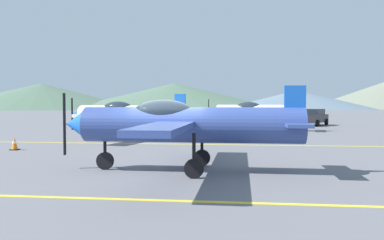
{
  "coord_description": "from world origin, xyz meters",
  "views": [
    {
      "loc": [
        2.31,
        -12.33,
        2.17
      ],
      "look_at": [
        -0.31,
        10.0,
        1.2
      ],
      "focal_mm": 36.51,
      "sensor_mm": 36.0,
      "label": 1
    }
  ],
  "objects_px": {
    "airplane_near": "(182,124)",
    "airplane_far": "(256,111)",
    "traffic_cone_front": "(15,144)",
    "car_sedan": "(313,117)",
    "airplane_mid": "(127,114)"
  },
  "relations": [
    {
      "from": "airplane_mid",
      "to": "traffic_cone_front",
      "type": "distance_m",
      "value": 7.19
    },
    {
      "from": "airplane_mid",
      "to": "traffic_cone_front",
      "type": "height_order",
      "value": "airplane_mid"
    },
    {
      "from": "airplane_mid",
      "to": "airplane_far",
      "type": "relative_size",
      "value": 1.0
    },
    {
      "from": "airplane_far",
      "to": "traffic_cone_front",
      "type": "xyz_separation_m",
      "value": [
        -11.73,
        -14.58,
        -1.24
      ]
    },
    {
      "from": "airplane_far",
      "to": "traffic_cone_front",
      "type": "height_order",
      "value": "airplane_far"
    },
    {
      "from": "airplane_far",
      "to": "traffic_cone_front",
      "type": "bearing_deg",
      "value": -128.81
    },
    {
      "from": "airplane_mid",
      "to": "traffic_cone_front",
      "type": "bearing_deg",
      "value": -120.34
    },
    {
      "from": "traffic_cone_front",
      "to": "car_sedan",
      "type": "bearing_deg",
      "value": 51.53
    },
    {
      "from": "airplane_near",
      "to": "airplane_far",
      "type": "xyz_separation_m",
      "value": [
        3.19,
        19.3,
        0.0
      ]
    },
    {
      "from": "airplane_mid",
      "to": "airplane_far",
      "type": "distance_m",
      "value": 11.76
    },
    {
      "from": "airplane_mid",
      "to": "traffic_cone_front",
      "type": "relative_size",
      "value": 15.28
    },
    {
      "from": "airplane_mid",
      "to": "airplane_far",
      "type": "xyz_separation_m",
      "value": [
        8.15,
        8.47,
        0.0
      ]
    },
    {
      "from": "airplane_near",
      "to": "traffic_cone_front",
      "type": "xyz_separation_m",
      "value": [
        -8.54,
        4.72,
        -1.24
      ]
    },
    {
      "from": "airplane_near",
      "to": "airplane_far",
      "type": "relative_size",
      "value": 1.0
    },
    {
      "from": "airplane_mid",
      "to": "car_sedan",
      "type": "bearing_deg",
      "value": 48.83
    }
  ]
}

